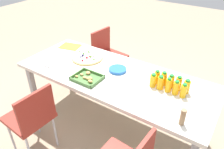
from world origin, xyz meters
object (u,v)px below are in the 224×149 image
object	(u,v)px
paper_folder	(70,46)
fruit_pizza	(87,57)
chair_far_right	(32,116)
juice_bottle_5	(184,91)
juice_bottle_1	(179,84)
juice_bottle_7	(168,85)
juice_bottle_6	(176,88)
snack_tray	(87,78)
juice_bottle_0	(187,87)
plate_stack	(118,70)
juice_bottle_3	(164,79)
napkin_stack	(50,63)
juice_bottle_8	(160,83)
cardboard_tube	(183,117)
juice_bottle_9	(153,81)
party_table	(114,79)
chair_near_right	(107,53)
juice_bottle_2	(171,81)
juice_bottle_4	(157,77)

from	to	relation	value
paper_folder	fruit_pizza	bearing A→B (deg)	161.69
chair_far_right	juice_bottle_5	xyz separation A→B (m)	(-1.18, -0.81, 0.29)
juice_bottle_1	juice_bottle_7	xyz separation A→B (m)	(0.07, 0.08, 0.00)
juice_bottle_6	snack_tray	distance (m)	0.89
juice_bottle_0	juice_bottle_7	size ratio (longest dim) A/B	0.96
chair_far_right	plate_stack	distance (m)	1.00
chair_far_right	juice_bottle_6	bearing A→B (deg)	-50.04
juice_bottle_3	juice_bottle_5	xyz separation A→B (m)	(-0.22, 0.08, -0.00)
napkin_stack	juice_bottle_8	bearing A→B (deg)	-168.57
cardboard_tube	juice_bottle_9	bearing A→B (deg)	-40.22
juice_bottle_6	party_table	bearing A→B (deg)	2.94
chair_near_right	paper_folder	xyz separation A→B (m)	(0.26, 0.49, 0.23)
juice_bottle_5	juice_bottle_6	world-z (taller)	juice_bottle_6
snack_tray	chair_near_right	bearing A→B (deg)	-66.13
juice_bottle_2	juice_bottle_6	size ratio (longest dim) A/B	0.95
juice_bottle_0	paper_folder	world-z (taller)	juice_bottle_0
cardboard_tube	paper_folder	bearing A→B (deg)	-18.42
juice_bottle_0	juice_bottle_2	distance (m)	0.15
juice_bottle_4	juice_bottle_9	world-z (taller)	juice_bottle_4
napkin_stack	party_table	bearing A→B (deg)	-163.40
juice_bottle_1	napkin_stack	world-z (taller)	juice_bottle_1
cardboard_tube	juice_bottle_1	bearing A→B (deg)	-66.94
chair_near_right	juice_bottle_3	bearing A→B (deg)	67.16
juice_bottle_4	juice_bottle_7	xyz separation A→B (m)	(-0.15, 0.07, 0.00)
juice_bottle_4	juice_bottle_8	size ratio (longest dim) A/B	0.98
chair_far_right	juice_bottle_6	size ratio (longest dim) A/B	5.67
chair_near_right	juice_bottle_8	size ratio (longest dim) A/B	5.73
juice_bottle_0	fruit_pizza	bearing A→B (deg)	-0.75
napkin_stack	juice_bottle_4	bearing A→B (deg)	-164.38
napkin_stack	juice_bottle_3	bearing A→B (deg)	-165.06
juice_bottle_0	juice_bottle_8	bearing A→B (deg)	18.40
juice_bottle_4	juice_bottle_1	bearing A→B (deg)	-178.98
snack_tray	cardboard_tube	world-z (taller)	cardboard_tube
fruit_pizza	cardboard_tube	xyz separation A→B (m)	(-1.31, 0.44, 0.06)
juice_bottle_6	cardboard_tube	world-z (taller)	juice_bottle_6
party_table	juice_bottle_4	distance (m)	0.47
chair_far_right	juice_bottle_7	bearing A→B (deg)	-48.11
party_table	juice_bottle_5	world-z (taller)	juice_bottle_5
chair_near_right	paper_folder	world-z (taller)	chair_near_right
juice_bottle_4	napkin_stack	size ratio (longest dim) A/B	0.94
juice_bottle_1	juice_bottle_7	size ratio (longest dim) A/B	1.00
juice_bottle_2	napkin_stack	world-z (taller)	juice_bottle_2
juice_bottle_1	juice_bottle_6	world-z (taller)	juice_bottle_1
juice_bottle_8	plate_stack	world-z (taller)	juice_bottle_8
party_table	juice_bottle_6	bearing A→B (deg)	-177.06
juice_bottle_0	juice_bottle_6	bearing A→B (deg)	44.71
juice_bottle_6	juice_bottle_9	bearing A→B (deg)	0.37
juice_bottle_2	cardboard_tube	size ratio (longest dim) A/B	0.96
juice_bottle_3	paper_folder	xyz separation A→B (m)	(1.38, -0.14, -0.07)
juice_bottle_0	napkin_stack	distance (m)	1.51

